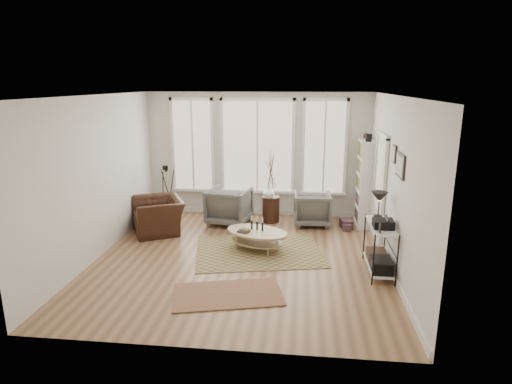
# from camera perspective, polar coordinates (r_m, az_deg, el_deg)

# --- Properties ---
(room) EXTENTS (5.50, 5.54, 2.90)m
(room) POSITION_cam_1_polar(r_m,az_deg,el_deg) (7.46, -1.86, 1.37)
(room) COLOR #9A704B
(room) RESTS_ON ground
(bay_window) EXTENTS (4.14, 0.12, 2.24)m
(bay_window) POSITION_cam_1_polar(r_m,az_deg,el_deg) (10.05, 0.19, 5.84)
(bay_window) COLOR tan
(bay_window) RESTS_ON ground
(door) EXTENTS (0.09, 1.06, 2.22)m
(door) POSITION_cam_1_polar(r_m,az_deg,el_deg) (8.68, 16.15, 0.62)
(door) COLOR silver
(door) RESTS_ON ground
(bookcase) EXTENTS (0.31, 0.85, 2.06)m
(bookcase) POSITION_cam_1_polar(r_m,az_deg,el_deg) (9.73, 14.28, 1.19)
(bookcase) COLOR white
(bookcase) RESTS_ON ground
(low_shelf) EXTENTS (0.38, 1.08, 1.30)m
(low_shelf) POSITION_cam_1_polar(r_m,az_deg,el_deg) (7.46, 16.19, -6.55)
(low_shelf) COLOR white
(low_shelf) RESTS_ON ground
(wall_art) EXTENTS (0.04, 0.88, 0.44)m
(wall_art) POSITION_cam_1_polar(r_m,az_deg,el_deg) (7.17, 18.48, 3.77)
(wall_art) COLOR black
(wall_art) RESTS_ON ground
(rug_main) EXTENTS (2.66, 2.20, 0.01)m
(rug_main) POSITION_cam_1_polar(r_m,az_deg,el_deg) (8.17, 0.38, -7.91)
(rug_main) COLOR brown
(rug_main) RESTS_ON ground
(rug_runner) EXTENTS (1.79, 1.27, 0.01)m
(rug_runner) POSITION_cam_1_polar(r_m,az_deg,el_deg) (6.64, -3.78, -13.42)
(rug_runner) COLOR maroon
(rug_runner) RESTS_ON ground
(coffee_table) EXTENTS (1.40, 1.16, 0.56)m
(coffee_table) POSITION_cam_1_polar(r_m,az_deg,el_deg) (8.14, 0.06, -5.77)
(coffee_table) COLOR tan
(coffee_table) RESTS_ON ground
(armchair_left) EXTENTS (1.04, 1.06, 0.83)m
(armchair_left) POSITION_cam_1_polar(r_m,az_deg,el_deg) (9.63, -3.58, -1.86)
(armchair_left) COLOR #5E5E5A
(armchair_left) RESTS_ON ground
(armchair_right) EXTENTS (0.84, 0.86, 0.74)m
(armchair_right) POSITION_cam_1_polar(r_m,az_deg,el_deg) (9.63, 7.48, -2.21)
(armchair_right) COLOR #5E5E5A
(armchair_right) RESTS_ON ground
(side_table) EXTENTS (0.40, 0.40, 1.66)m
(side_table) POSITION_cam_1_polar(r_m,az_deg,el_deg) (9.65, 2.02, 0.57)
(side_table) COLOR #341C12
(side_table) RESTS_ON ground
(vase) EXTENTS (0.31, 0.31, 0.26)m
(vase) POSITION_cam_1_polar(r_m,az_deg,el_deg) (9.54, 1.71, -0.05)
(vase) COLOR silver
(vase) RESTS_ON side_table
(accent_chair) EXTENTS (1.44, 1.38, 0.72)m
(accent_chair) POSITION_cam_1_polar(r_m,az_deg,el_deg) (9.34, -12.92, -3.06)
(accent_chair) COLOR #341C12
(accent_chair) RESTS_ON ground
(tripod_camera) EXTENTS (0.45, 0.45, 1.28)m
(tripod_camera) POSITION_cam_1_polar(r_m,az_deg,el_deg) (10.00, -11.74, -0.46)
(tripod_camera) COLOR black
(tripod_camera) RESTS_ON ground
(book_stack_near) EXTENTS (0.29, 0.34, 0.19)m
(book_stack_near) POSITION_cam_1_polar(r_m,az_deg,el_deg) (9.61, 11.93, -4.18)
(book_stack_near) COLOR maroon
(book_stack_near) RESTS_ON ground
(book_stack_far) EXTENTS (0.20, 0.24, 0.15)m
(book_stack_far) POSITION_cam_1_polar(r_m,az_deg,el_deg) (9.47, 12.02, -4.60)
(book_stack_far) COLOR maroon
(book_stack_far) RESTS_ON ground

